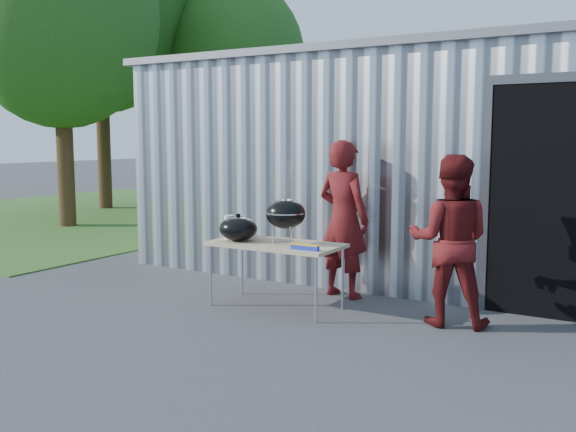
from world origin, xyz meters
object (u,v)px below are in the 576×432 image
Objects in this scene: kettle_grill at (286,207)px; person_bystander at (450,241)px; folding_table at (276,246)px; person_cook at (343,219)px.

person_bystander reaches higher than kettle_grill.
person_bystander is (1.75, 0.36, -0.29)m from kettle_grill.
folding_table is 0.48m from kettle_grill.
person_bystander is at bearing 11.63° from kettle_grill.
kettle_grill is 0.94m from person_cook.
folding_table is at bearing 176.73° from kettle_grill.
folding_table is at bearing 74.66° from person_cook.
folding_table is 1.93m from person_bystander.
kettle_grill is at bearing -3.27° from folding_table.
folding_table is 0.85× the size of person_bystander.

